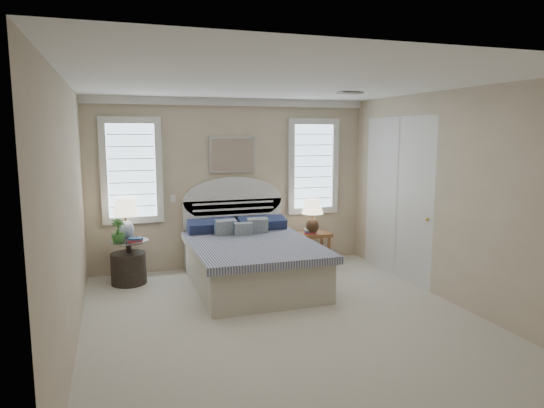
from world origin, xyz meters
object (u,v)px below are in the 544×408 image
Objects in this scene: bed at (250,258)px; lamp_left at (125,214)px; side_table_left at (129,257)px; lamp_right at (312,212)px; nightstand_right at (314,241)px; floor_pot at (129,268)px.

lamp_left is (-1.67, 0.67, 0.61)m from bed.
lamp_right is (2.89, 0.04, 0.49)m from side_table_left.
bed is 1.91m from lamp_left.
lamp_left reaches higher than side_table_left.
side_table_left is 0.62m from lamp_left.
side_table_left is 2.95m from nightstand_right.
side_table_left is (-1.65, 0.59, 0.00)m from bed.
nightstand_right reaches higher than floor_pot.
bed is at bearing -152.84° from lamp_right.
side_table_left is 1.10× the size of lamp_right.
side_table_left is at bearing -179.16° from lamp_right.
lamp_left is (-2.97, -0.02, 0.61)m from nightstand_right.
nightstand_right is at bearing 0.34° from lamp_left.
lamp_right reaches higher than nightstand_right.
bed is 1.47m from lamp_right.
bed reaches higher than side_table_left.
nightstand_right is 0.50m from lamp_right.
bed is 4.29× the size of nightstand_right.
floor_pot is (-0.02, -0.05, -0.16)m from side_table_left.
side_table_left is at bearing -73.45° from lamp_left.
lamp_right reaches higher than side_table_left.
bed reaches higher than lamp_right.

